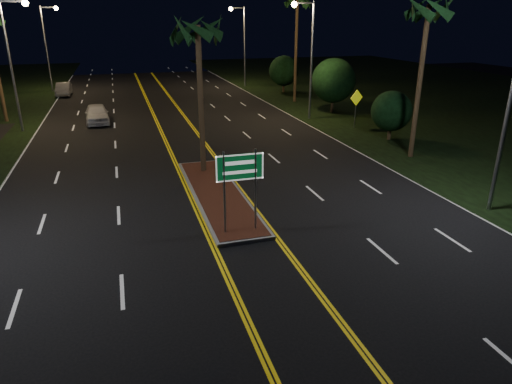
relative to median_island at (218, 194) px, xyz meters
name	(u,v)px	position (x,y,z in m)	size (l,w,h in m)	color
ground	(262,269)	(0.00, -7.00, -0.08)	(120.00, 120.00, 0.00)	black
grass_right	(473,101)	(30.00, 18.00, -0.08)	(40.00, 110.00, 0.01)	black
median_island	(218,194)	(0.00, 0.00, 0.00)	(2.25, 10.25, 0.17)	gray
highway_sign	(240,175)	(0.00, -4.20, 2.32)	(1.80, 0.08, 3.20)	gray
streetlight_left_mid	(14,51)	(-10.61, 17.00, 5.57)	(1.91, 0.44, 9.00)	gray
streetlight_left_far	(48,39)	(-10.61, 37.00, 5.57)	(1.91, 0.44, 9.00)	gray
streetlight_right_near	(507,77)	(10.61, -5.00, 5.57)	(1.91, 0.44, 9.00)	gray
streetlight_right_mid	(308,47)	(10.61, 15.00, 5.57)	(1.91, 0.44, 9.00)	gray
streetlight_right_far	(241,37)	(10.61, 35.00, 5.57)	(1.91, 0.44, 9.00)	gray
palm_median	(198,30)	(0.00, 3.50, 7.19)	(2.40, 2.40, 8.30)	#382819
palm_right_near	(429,10)	(12.50, 3.00, 8.13)	(2.40, 2.40, 9.30)	#382819
palm_right_far	(297,2)	(12.80, 23.00, 9.06)	(2.40, 2.40, 10.30)	#382819
shrub_near	(391,111)	(13.50, 7.00, 1.86)	(2.70, 2.70, 3.30)	#382819
shrub_mid	(333,81)	(14.00, 17.00, 2.64)	(3.78, 3.78, 4.62)	#382819
shrub_far	(284,71)	(13.80, 29.00, 2.25)	(3.24, 3.24, 3.96)	#382819
car_near	(97,112)	(-5.74, 18.21, 0.78)	(2.21, 5.15, 1.72)	silver
car_far	(63,88)	(-9.50, 33.69, 0.69)	(1.98, 4.63, 1.54)	#9899A0
warning_sign	(356,103)	(13.00, 10.97, 1.80)	(1.16, 0.34, 2.85)	gray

